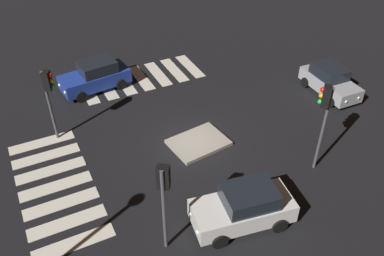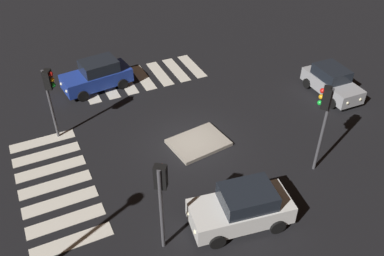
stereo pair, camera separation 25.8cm
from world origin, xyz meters
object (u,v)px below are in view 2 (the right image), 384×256
at_px(car_white, 242,208).
at_px(car_blue, 97,75).
at_px(traffic_island, 198,143).
at_px(car_silver, 332,82).
at_px(traffic_light_north, 161,188).
at_px(traffic_light_west, 324,110).
at_px(traffic_light_east, 49,88).

distance_m(car_white, car_blue, 12.96).
xyz_separation_m(traffic_island, car_blue, (3.12, -7.46, 0.79)).
relative_size(car_silver, traffic_light_north, 0.97).
distance_m(car_blue, traffic_light_west, 13.62).
bearing_deg(car_silver, traffic_light_east, -98.58).
height_order(traffic_island, car_silver, car_silver).
distance_m(car_white, traffic_light_east, 10.66).
bearing_deg(car_silver, traffic_island, -82.93).
relative_size(traffic_island, car_white, 0.71).
xyz_separation_m(car_blue, traffic_light_north, (0.73, 12.32, 2.16)).
distance_m(traffic_light_east, traffic_light_west, 12.65).
relative_size(car_white, car_silver, 1.10).
xyz_separation_m(car_blue, car_silver, (-12.26, 6.58, -0.05)).
distance_m(traffic_island, traffic_light_west, 6.46).
bearing_deg(traffic_island, car_silver, -174.49).
bearing_deg(car_white, traffic_light_north, 1.50).
distance_m(car_blue, traffic_light_north, 12.52).
height_order(traffic_island, traffic_light_north, traffic_light_north).
bearing_deg(car_blue, car_silver, 144.77).
height_order(car_white, traffic_light_north, traffic_light_north).
xyz_separation_m(traffic_island, car_silver, (-9.14, -0.88, 0.73)).
bearing_deg(car_silver, traffic_light_north, -64.63).
bearing_deg(traffic_light_west, car_white, 59.76).
xyz_separation_m(traffic_island, traffic_light_west, (-4.03, 3.86, 3.27)).
xyz_separation_m(traffic_light_east, traffic_light_north, (-2.32, 8.47, 0.08)).
relative_size(traffic_island, traffic_light_north, 0.76).
relative_size(car_silver, traffic_light_east, 1.00).
xyz_separation_m(traffic_light_east, traffic_light_west, (-10.19, 7.48, 0.40)).
bearing_deg(traffic_light_west, traffic_light_east, 6.81).
bearing_deg(traffic_light_north, traffic_island, -3.03).
bearing_deg(car_blue, traffic_light_east, 44.61).
bearing_deg(traffic_light_west, car_silver, -94.11).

